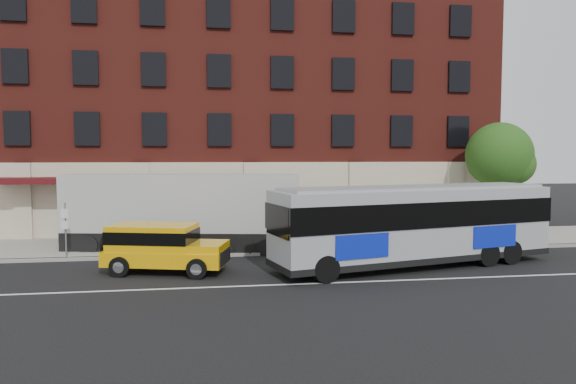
{
  "coord_description": "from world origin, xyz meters",
  "views": [
    {
      "loc": [
        -2.31,
        -17.46,
        4.53
      ],
      "look_at": [
        1.11,
        5.5,
        2.91
      ],
      "focal_mm": 32.75,
      "sensor_mm": 36.0,
      "label": 1
    }
  ],
  "objects": [
    {
      "name": "sidewalk",
      "position": [
        0.0,
        9.0,
        0.07
      ],
      "size": [
        60.0,
        6.0,
        0.15
      ],
      "primitive_type": "cube",
      "color": "#98978A",
      "rests_on": "ground"
    },
    {
      "name": "yellow_suv",
      "position": [
        -4.22,
        3.15,
        1.07
      ],
      "size": [
        5.01,
        3.04,
        1.86
      ],
      "color": "#F3AE07",
      "rests_on": "ground"
    },
    {
      "name": "ground",
      "position": [
        0.0,
        0.0,
        0.0
      ],
      "size": [
        120.0,
        120.0,
        0.0
      ],
      "primitive_type": "plane",
      "color": "black",
      "rests_on": "ground"
    },
    {
      "name": "kerb",
      "position": [
        0.0,
        6.0,
        0.07
      ],
      "size": [
        60.0,
        0.25,
        0.15
      ],
      "primitive_type": "cube",
      "color": "#98978A",
      "rests_on": "ground"
    },
    {
      "name": "sign_pole",
      "position": [
        -8.5,
        6.15,
        1.45
      ],
      "size": [
        0.3,
        0.2,
        2.5
      ],
      "color": "gray",
      "rests_on": "ground"
    },
    {
      "name": "street_tree",
      "position": [
        13.54,
        9.48,
        4.41
      ],
      "size": [
        3.6,
        3.6,
        6.2
      ],
      "color": "#3D2B1E",
      "rests_on": "sidewalk"
    },
    {
      "name": "city_bus",
      "position": [
        5.93,
        2.72,
        1.82
      ],
      "size": [
        12.3,
        5.35,
        3.3
      ],
      "color": "#94979D",
      "rests_on": "ground"
    },
    {
      "name": "building",
      "position": [
        -0.01,
        16.92,
        7.58
      ],
      "size": [
        30.0,
        12.1,
        15.0
      ],
      "color": "maroon",
      "rests_on": "sidewalk"
    },
    {
      "name": "lane_line",
      "position": [
        0.0,
        0.5,
        0.01
      ],
      "size": [
        60.0,
        0.12,
        0.01
      ],
      "primitive_type": "cube",
      "color": "silver",
      "rests_on": "ground"
    },
    {
      "name": "shipping_container",
      "position": [
        -3.59,
        7.6,
        1.8
      ],
      "size": [
        11.15,
        4.09,
        3.64
      ],
      "color": "black",
      "rests_on": "ground"
    }
  ]
}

